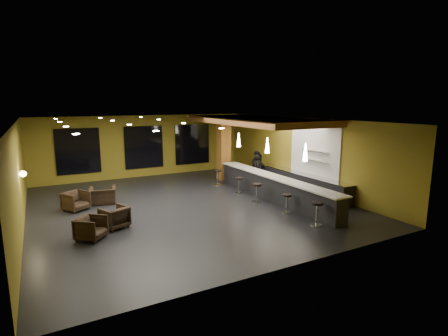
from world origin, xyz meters
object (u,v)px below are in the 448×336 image
column (224,148)px  bar_stool_3 (239,183)px  bar_stool_2 (257,190)px  bar_stool_4 (218,175)px  pendant_0 (305,152)px  bar_stool_0 (317,211)px  bar_stool_1 (287,201)px  armchair_b (114,217)px  bar_counter (273,188)px  staff_a (258,170)px  armchair_c (76,201)px  prep_counter (301,182)px  armchair_d (103,196)px  pendant_1 (267,145)px  pendant_2 (239,140)px  staff_c (258,167)px  staff_b (257,167)px  armchair_a (91,228)px

column → bar_stool_3: bearing=-105.0°
bar_stool_2 → bar_stool_3: 1.67m
bar_stool_4 → column: bearing=49.7°
column → pendant_0: (0.00, -6.60, 0.60)m
bar_stool_0 → bar_stool_1: bearing=91.1°
armchair_b → bar_stool_2: 5.99m
bar_counter → pendant_0: size_ratio=11.43×
column → bar_stool_3: column is taller
bar_stool_0 → bar_stool_1: bar_stool_0 is taller
staff_a → bar_stool_1: bearing=-131.2°
armchair_b → armchair_c: armchair_c is taller
prep_counter → bar_stool_0: size_ratio=7.11×
armchair_b → armchair_d: armchair_b is taller
pendant_1 → bar_stool_3: pendant_1 is taller
bar_stool_4 → prep_counter: bearing=-46.0°
staff_a → armchair_b: size_ratio=1.93×
pendant_2 → staff_c: pendant_2 is taller
pendant_1 → bar_stool_0: pendant_1 is taller
pendant_1 → column: bearing=90.0°
bar_stool_3 → bar_stool_4: 1.97m
pendant_1 → bar_stool_4: bearing=106.9°
pendant_0 → staff_b: bearing=76.5°
pendant_0 → staff_a: (0.96, 4.68, -1.56)m
bar_stool_2 → prep_counter: bearing=11.8°
bar_stool_4 → pendant_1: bearing=-73.1°
pendant_2 → bar_stool_0: size_ratio=0.83×
armchair_a → pendant_1: bearing=-38.5°
pendant_0 → armchair_a: (-7.75, 0.93, -1.99)m
staff_a → armchair_c: bearing=161.0°
pendant_0 → pendant_1: bearing=90.0°
column → armchair_c: bearing=-164.0°
bar_stool_2 → armchair_c: bearing=160.5°
pendant_2 → bar_stool_2: (-0.92, -3.11, -1.82)m
armchair_a → bar_stool_4: (6.84, 4.59, 0.14)m
bar_counter → armchair_c: bar_counter is taller
armchair_a → armchair_b: bearing=-10.6°
armchair_a → prep_counter: bearing=-40.8°
bar_counter → armchair_b: bearing=-176.9°
prep_counter → armchair_d: 9.06m
pendant_0 → armchair_d: 8.55m
bar_counter → armchair_c: 8.20m
staff_c → armchair_b: bearing=-161.4°
staff_a → bar_stool_2: staff_a is taller
pendant_1 → pendant_2: size_ratio=1.00×
armchair_a → bar_stool_4: 8.23m
staff_a → armchair_b: (-7.87, -3.05, -0.42)m
pendant_2 → staff_a: bearing=-18.5°
pendant_0 → armchair_d: pendant_0 is taller
bar_stool_1 → bar_stool_3: bar_stool_3 is taller
pendant_2 → bar_stool_4: pendant_2 is taller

